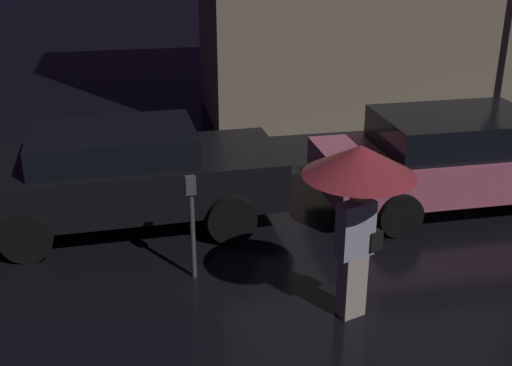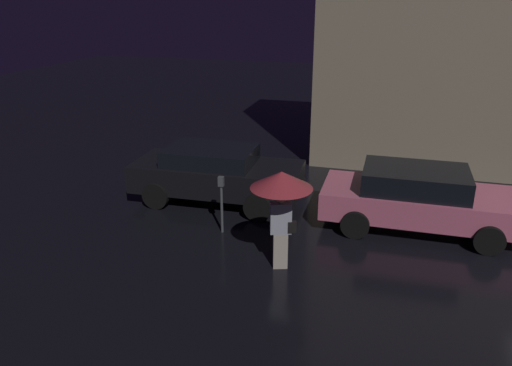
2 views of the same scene
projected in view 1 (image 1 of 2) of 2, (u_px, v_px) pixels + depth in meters
parked_car_black at (126, 173)px, 9.02m from camera, size 4.34×1.96×1.43m
parked_car_pink at (461, 157)px, 9.70m from camera, size 4.41×1.99×1.42m
pedestrian_with_umbrella at (359, 177)px, 6.54m from camera, size 1.18×1.18×2.00m
parking_meter at (192, 216)px, 7.60m from camera, size 0.12×0.10×1.34m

